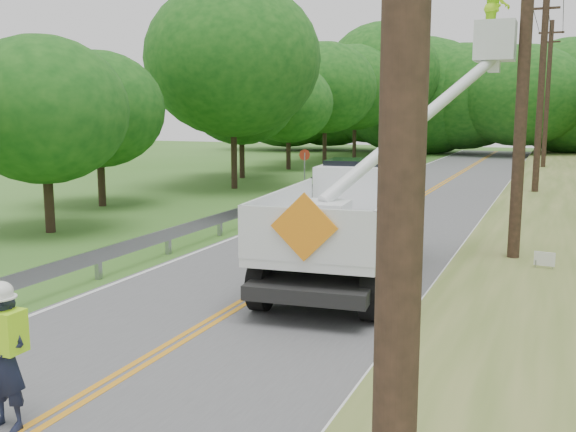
% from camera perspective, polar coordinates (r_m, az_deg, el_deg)
% --- Properties ---
extents(ground, '(140.00, 140.00, 0.00)m').
position_cam_1_polar(ground, '(10.69, -12.94, -12.78)').
color(ground, '#31631B').
rests_on(ground, ground).
extents(road, '(7.20, 96.00, 0.03)m').
position_cam_1_polar(road, '(23.10, 7.74, -0.73)').
color(road, '#535355').
rests_on(road, ground).
extents(guardrail, '(0.18, 48.00, 0.77)m').
position_cam_1_polar(guardrail, '(25.18, -0.54, 1.42)').
color(guardrail, gray).
rests_on(guardrail, ground).
extents(utility_poles, '(1.60, 43.30, 10.00)m').
position_cam_1_polar(utility_poles, '(25.05, 21.24, 11.58)').
color(utility_poles, black).
rests_on(utility_poles, ground).
extents(treeline_left, '(11.30, 57.18, 11.99)m').
position_cam_1_polar(treeline_left, '(44.80, 1.71, 11.94)').
color(treeline_left, '#332319').
rests_on(treeline_left, ground).
extents(treeline_horizon, '(57.36, 14.61, 11.77)m').
position_cam_1_polar(treeline_horizon, '(64.55, 17.65, 10.14)').
color(treeline_horizon, '#134714').
rests_on(treeline_horizon, ground).
extents(flagger, '(1.10, 0.43, 2.88)m').
position_cam_1_polar(flagger, '(8.84, -24.07, -10.85)').
color(flagger, '#191E33').
rests_on(flagger, road).
extents(bucket_truck, '(5.03, 7.87, 7.36)m').
position_cam_1_polar(bucket_truck, '(16.18, 6.80, 0.97)').
color(bucket_truck, black).
rests_on(bucket_truck, road).
extents(suv_silver, '(3.02, 6.11, 1.67)m').
position_cam_1_polar(suv_silver, '(25.03, 4.71, 2.04)').
color(suv_silver, '#AAACB2').
rests_on(suv_silver, road).
extents(suv_darkgrey, '(3.02, 5.90, 1.64)m').
position_cam_1_polar(suv_darkgrey, '(32.96, 8.91, 3.65)').
color(suv_darkgrey, '#3C3F44').
rests_on(suv_darkgrey, road).
extents(stop_sign_permanent, '(0.40, 0.35, 2.39)m').
position_cam_1_polar(stop_sign_permanent, '(28.12, 1.48, 4.32)').
color(stop_sign_permanent, gray).
rests_on(stop_sign_permanent, ground).
extents(yard_sign, '(0.48, 0.10, 0.69)m').
position_cam_1_polar(yard_sign, '(16.40, 21.90, -3.67)').
color(yard_sign, white).
rests_on(yard_sign, ground).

